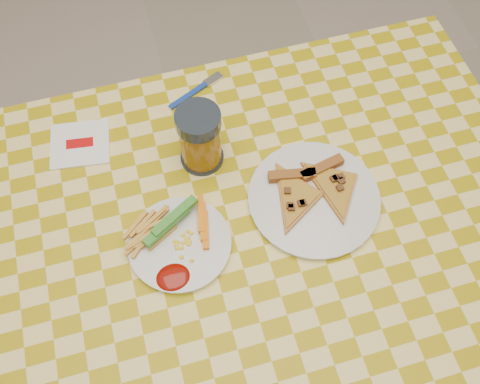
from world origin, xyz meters
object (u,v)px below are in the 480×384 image
(table, at_px, (234,250))
(plate_left, at_px, (180,245))
(plate_right, at_px, (314,199))
(drink_glass, at_px, (200,138))

(table, distance_m, plate_left, 0.13)
(plate_right, bearing_deg, drink_glass, 140.11)
(plate_right, height_order, drink_glass, drink_glass)
(plate_left, relative_size, plate_right, 0.75)
(table, xyz_separation_m, drink_glass, (-0.02, 0.19, 0.15))
(table, relative_size, drink_glass, 8.70)
(table, relative_size, plate_left, 6.61)
(table, xyz_separation_m, plate_left, (-0.10, 0.01, 0.08))
(plate_right, distance_m, drink_glass, 0.26)
(plate_left, height_order, plate_right, same)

